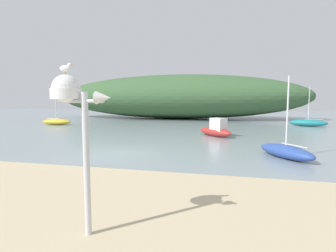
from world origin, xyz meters
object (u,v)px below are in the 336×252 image
mast_structure (72,102)px  sailboat_far_left (286,151)px  sailboat_far_right (57,122)px  seagull_on_radar (66,68)px  sailboat_by_sandbar (308,123)px  motorboat_mid_channel (216,130)px

mast_structure → sailboat_far_left: sailboat_far_left is taller
mast_structure → sailboat_far_right: sailboat_far_right is taller
mast_structure → seagull_on_radar: 0.64m
mast_structure → sailboat_far_right: bearing=127.1°
sailboat_far_right → sailboat_by_sandbar: sailboat_by_sandbar is taller
sailboat_far_right → mast_structure: bearing=-52.9°
sailboat_far_left → sailboat_by_sandbar: 17.85m
mast_structure → sailboat_by_sandbar: bearing=67.3°
mast_structure → sailboat_by_sandbar: (10.86, 26.00, -2.33)m
seagull_on_radar → motorboat_mid_channel: seagull_on_radar is taller
mast_structure → seagull_on_radar: (-0.10, 0.00, 0.63)m
sailboat_far_left → sailboat_by_sandbar: sailboat_by_sandbar is taller
seagull_on_radar → sailboat_far_left: 10.99m
mast_structure → sailboat_far_right: size_ratio=0.86×
motorboat_mid_channel → mast_structure: bearing=-96.5°
sailboat_far_left → sailboat_far_right: sailboat_far_left is taller
seagull_on_radar → mast_structure: bearing=-1.1°
mast_structure → seagull_on_radar: size_ratio=10.64×
seagull_on_radar → sailboat_far_left: (5.57, 8.98, -3.02)m
mast_structure → motorboat_mid_channel: mast_structure is taller
seagull_on_radar → sailboat_by_sandbar: 28.37m
seagull_on_radar → motorboat_mid_channel: (1.92, 15.92, -2.84)m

